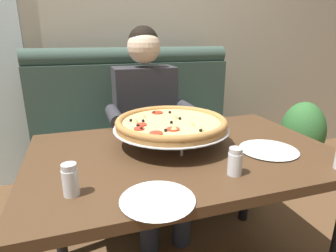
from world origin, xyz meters
TOP-DOWN VIEW (x-y plane):
  - back_wall_with_window at (0.00, 1.46)m, footprint 6.00×0.12m
  - booth_bench at (0.00, 0.89)m, footprint 1.57×0.78m
  - dining_table at (0.00, 0.00)m, footprint 1.32×0.85m
  - diner_main at (-0.00, 0.63)m, footprint 0.54×0.64m
  - pizza at (-0.03, 0.09)m, footprint 0.53×0.53m
  - shaker_oregano at (0.10, -0.27)m, footprint 0.05×0.05m
  - shaker_pepper_flakes at (-0.47, -0.23)m, footprint 0.05×0.05m
  - plate_near_left at (-0.22, -0.35)m, footprint 0.23×0.23m
  - plate_near_right at (0.35, -0.12)m, footprint 0.25×0.25m
  - potted_plant at (1.34, 0.70)m, footprint 0.36×0.36m

SIDE VIEW (x-z plane):
  - potted_plant at x=1.34m, z-range 0.04..0.74m
  - booth_bench at x=0.00m, z-range -0.17..0.96m
  - dining_table at x=0.00m, z-range 0.28..1.01m
  - diner_main at x=0.00m, z-range 0.07..1.35m
  - plate_near_right at x=0.35m, z-range 0.73..0.75m
  - plate_near_left at x=-0.22m, z-range 0.73..0.75m
  - shaker_oregano at x=0.10m, z-range 0.72..0.82m
  - shaker_pepper_flakes at x=-0.47m, z-range 0.72..0.83m
  - pizza at x=-0.03m, z-range 0.76..0.90m
  - back_wall_with_window at x=0.00m, z-range 0.00..2.80m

